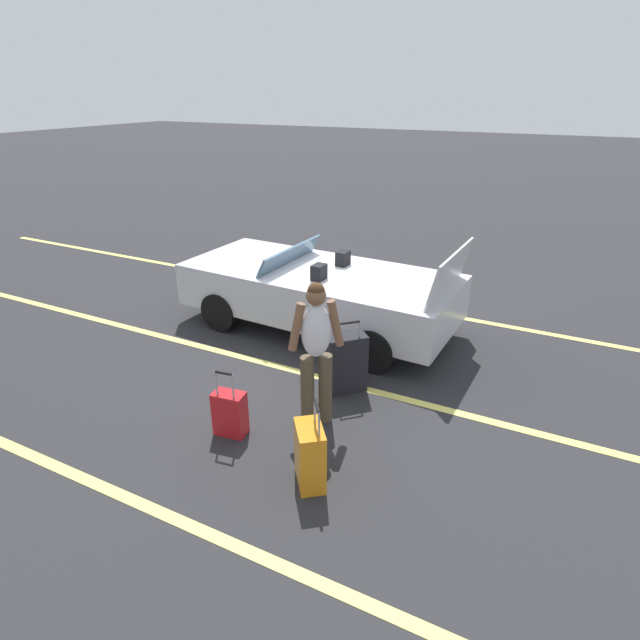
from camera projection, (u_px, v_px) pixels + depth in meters
ground_plane at (319, 327)px, 8.02m from camera, size 80.00×80.00×0.00m
lot_line_near at (353, 298)px, 9.11m from camera, size 18.00×0.12×0.01m
lot_line_mid at (274, 365)px, 6.91m from camera, size 18.00×0.12×0.01m
lot_line_far at (121, 495)px, 4.71m from camera, size 18.00×0.12×0.01m
convertible_car at (308, 289)px, 7.86m from camera, size 4.22×1.99×1.54m
suitcase_large_black at (345, 363)px, 6.23m from camera, size 0.54×0.54×0.95m
suitcase_medium_bright at (310, 456)px, 4.74m from camera, size 0.43×0.46×0.87m
suitcase_small_carryon at (230, 413)px, 5.46m from camera, size 0.36×0.24×0.79m
traveler_person at (316, 347)px, 5.38m from camera, size 0.52×0.45×1.65m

